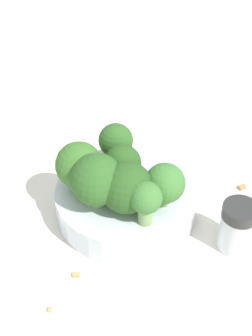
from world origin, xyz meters
name	(u,v)px	position (x,y,z in m)	size (l,w,h in m)	color
ground_plane	(126,211)	(0.00, 0.00, 0.00)	(3.00, 3.00, 0.00)	silver
bowl	(126,201)	(0.00, 0.00, 0.02)	(0.17, 0.17, 0.04)	silver
broccoli_floret_0	(116,141)	(-0.04, 0.04, 0.06)	(0.04, 0.04, 0.05)	#84AD66
broccoli_floret_1	(126,188)	(0.01, -0.03, 0.07)	(0.06, 0.06, 0.06)	#7A9E5B
broccoli_floret_2	(79,166)	(-0.05, -0.02, 0.07)	(0.05, 0.05, 0.06)	#7A9E5B
broccoli_floret_3	(97,180)	(-0.02, -0.04, 0.07)	(0.06, 0.06, 0.07)	#8EB770
broccoli_floret_4	(122,164)	(-0.01, 0.01, 0.07)	(0.04, 0.04, 0.05)	#8EB770
broccoli_floret_5	(166,182)	(0.05, 0.00, 0.07)	(0.05, 0.05, 0.05)	#7A9E5B
broccoli_floret_6	(146,200)	(0.04, -0.03, 0.07)	(0.04, 0.04, 0.05)	#7A9E5B
pepper_shaker	(237,227)	(0.13, 0.01, 0.03)	(0.04, 0.04, 0.06)	silver
almond_crumb_0	(242,186)	(0.11, 0.11, 0.00)	(0.01, 0.01, 0.01)	#AD7F4C
almond_crumb_1	(46,307)	(0.00, -0.16, 0.00)	(0.01, 0.00, 0.01)	tan
almond_crumb_2	(77,274)	(0.00, -0.11, 0.00)	(0.01, 0.01, 0.01)	tan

